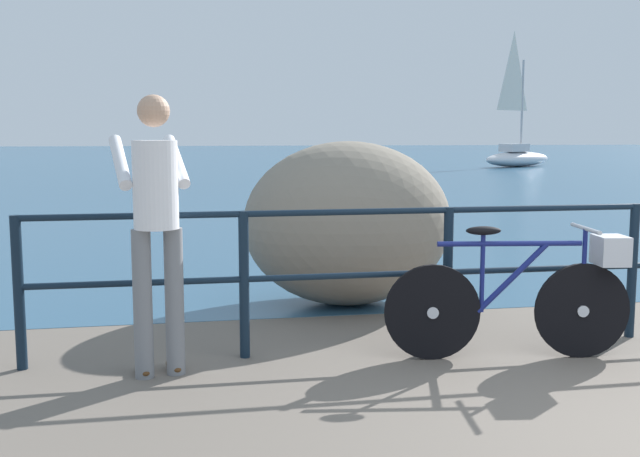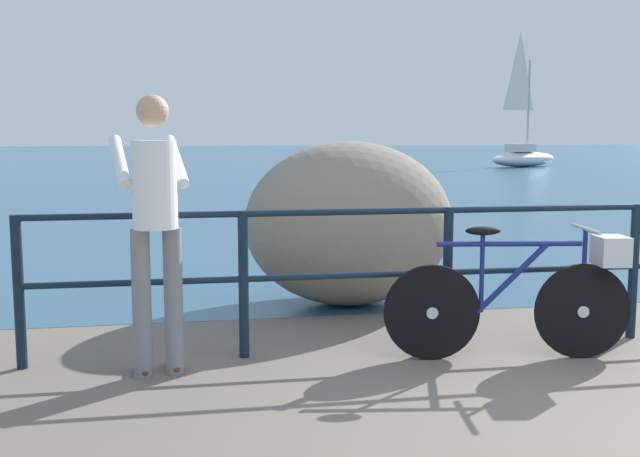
{
  "view_description": "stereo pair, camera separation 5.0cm",
  "coord_description": "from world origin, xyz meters",
  "px_view_note": "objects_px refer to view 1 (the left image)",
  "views": [
    {
      "loc": [
        -2.61,
        -2.96,
        1.54
      ],
      "look_at": [
        -1.6,
        2.52,
        0.84
      ],
      "focal_mm": 42.31,
      "sensor_mm": 36.0,
      "label": 1
    },
    {
      "loc": [
        -2.56,
        -2.97,
        1.54
      ],
      "look_at": [
        -1.6,
        2.52,
        0.84
      ],
      "focal_mm": 42.31,
      "sensor_mm": 36.0,
      "label": 2
    }
  ],
  "objects_px": {
    "breakwater_boulder_main": "(348,223)",
    "sailboat": "(517,152)",
    "person_at_railing": "(156,222)",
    "bicycle": "(530,292)"
  },
  "relations": [
    {
      "from": "bicycle",
      "to": "breakwater_boulder_main",
      "type": "distance_m",
      "value": 2.07
    },
    {
      "from": "breakwater_boulder_main",
      "to": "sailboat",
      "type": "bearing_deg",
      "value": 62.09
    },
    {
      "from": "person_at_railing",
      "to": "breakwater_boulder_main",
      "type": "bearing_deg",
      "value": -54.05
    },
    {
      "from": "breakwater_boulder_main",
      "to": "sailboat",
      "type": "xyz_separation_m",
      "value": [
        13.96,
        26.36,
        -0.03
      ]
    },
    {
      "from": "breakwater_boulder_main",
      "to": "sailboat",
      "type": "height_order",
      "value": "sailboat"
    },
    {
      "from": "bicycle",
      "to": "person_at_railing",
      "type": "distance_m",
      "value": 2.55
    },
    {
      "from": "breakwater_boulder_main",
      "to": "sailboat",
      "type": "relative_size",
      "value": 0.31
    },
    {
      "from": "person_at_railing",
      "to": "breakwater_boulder_main",
      "type": "height_order",
      "value": "person_at_railing"
    },
    {
      "from": "sailboat",
      "to": "breakwater_boulder_main",
      "type": "bearing_deg",
      "value": -146.91
    },
    {
      "from": "bicycle",
      "to": "person_at_railing",
      "type": "bearing_deg",
      "value": -174.13
    }
  ]
}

